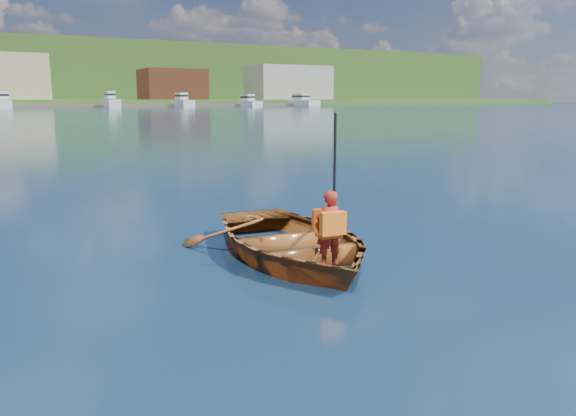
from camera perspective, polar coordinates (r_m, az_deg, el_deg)
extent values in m
plane|color=#132C41|center=(8.45, 9.11, -4.60)|extent=(600.00, 600.00, 0.00)
imported|color=#6C370D|center=(8.10, 0.30, -3.38)|extent=(3.02, 4.01, 0.78)
imported|color=#A12414|center=(7.28, 4.16, -2.12)|extent=(0.39, 0.27, 1.01)
cube|color=orange|center=(7.15, 4.60, -1.58)|extent=(0.35, 0.13, 0.30)
cube|color=orange|center=(7.36, 3.75, -1.20)|extent=(0.35, 0.11, 0.30)
cube|color=orange|center=(7.30, 4.15, -2.77)|extent=(0.32, 0.25, 0.05)
cylinder|color=black|center=(7.38, 4.73, 1.90)|extent=(0.04, 0.04, 1.98)
cube|color=#3D5928|center=(196.56, -26.60, 9.53)|extent=(400.00, 80.00, 2.00)
cube|color=#25501B|center=(246.70, -27.11, 11.90)|extent=(400.00, 100.00, 22.00)
cube|color=brown|center=(154.85, -24.20, 9.41)|extent=(160.03, 5.19, 0.80)
cube|color=brown|center=(178.66, -11.67, 12.19)|extent=(18.00, 16.00, 9.00)
cube|color=gray|center=(193.71, 0.03, 12.60)|extent=(26.00, 16.00, 11.00)
cube|color=silver|center=(149.54, -26.83, 9.34)|extent=(2.95, 10.52, 2.10)
cube|color=silver|center=(150.58, -26.91, 10.16)|extent=(2.06, 4.74, 1.80)
cube|color=black|center=(150.58, -26.91, 10.20)|extent=(2.12, 4.95, 0.50)
cube|color=silver|center=(152.00, -17.52, 10.04)|extent=(2.91, 10.38, 2.32)
cube|color=silver|center=(153.02, -17.64, 10.90)|extent=(2.03, 4.67, 1.80)
cube|color=black|center=(153.02, -17.65, 10.94)|extent=(2.09, 4.88, 0.50)
cube|color=silver|center=(156.50, -10.62, 10.34)|extent=(3.08, 11.01, 2.06)
cube|color=silver|center=(157.54, -10.77, 11.11)|extent=(2.16, 4.95, 1.80)
cube|color=black|center=(157.54, -10.77, 11.15)|extent=(2.22, 5.17, 0.50)
cube|color=silver|center=(163.34, -3.95, 10.47)|extent=(3.17, 11.32, 1.71)
cube|color=silver|center=(164.37, -4.12, 11.14)|extent=(2.22, 5.09, 1.80)
cube|color=black|center=(164.37, -4.12, 11.18)|extent=(2.28, 5.32, 0.50)
cube|color=silver|center=(171.18, 1.53, 10.55)|extent=(3.88, 13.86, 1.96)
cube|color=silver|center=(172.38, 1.31, 11.25)|extent=(2.72, 6.24, 1.80)
cube|color=black|center=(172.38, 1.31, 11.28)|extent=(2.79, 6.52, 0.50)
cylinder|color=#382314|center=(291.70, -11.15, 14.27)|extent=(0.80, 0.80, 2.42)
sphere|color=#2A5D23|center=(291.91, -11.18, 14.90)|extent=(4.52, 4.52, 4.52)
cylinder|color=#382314|center=(264.43, -24.95, 13.26)|extent=(0.80, 0.80, 3.31)
sphere|color=#2A5D23|center=(264.71, -25.03, 14.21)|extent=(6.19, 6.19, 6.19)
cylinder|color=#382314|center=(248.12, 2.96, 12.21)|extent=(0.80, 0.80, 3.80)
sphere|color=#2A5D23|center=(248.27, 2.97, 13.38)|extent=(7.09, 7.09, 7.09)
cylinder|color=#382314|center=(288.45, -7.73, 14.11)|extent=(0.80, 0.80, 2.78)
sphere|color=#2A5D23|center=(288.68, -7.75, 14.85)|extent=(5.19, 5.19, 5.19)
cylinder|color=#382314|center=(284.01, -14.68, 14.14)|extent=(0.80, 0.80, 2.84)
sphere|color=#2A5D23|center=(284.26, -14.72, 14.90)|extent=(5.31, 5.31, 5.31)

